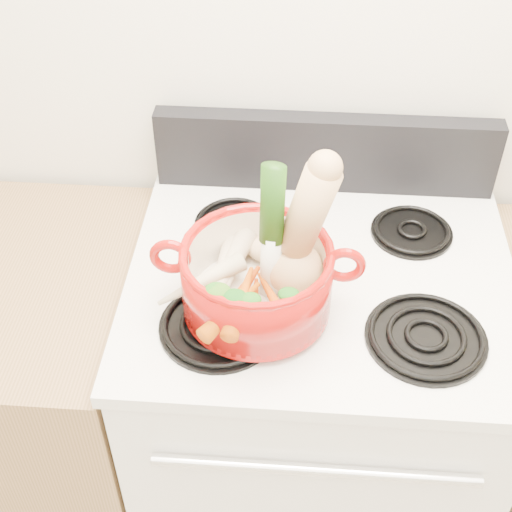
# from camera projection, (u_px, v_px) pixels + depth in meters

# --- Properties ---
(wall_back) EXTENTS (3.50, 0.02, 2.60)m
(wall_back) POSITION_uv_depth(u_px,v_px,m) (334.00, 32.00, 1.45)
(wall_back) COLOR white
(wall_back) RESTS_ON floor
(stove_body) EXTENTS (0.76, 0.65, 0.92)m
(stove_body) POSITION_uv_depth(u_px,v_px,m) (310.00, 417.00, 1.76)
(stove_body) COLOR white
(stove_body) RESTS_ON floor
(cooktop) EXTENTS (0.78, 0.67, 0.03)m
(cooktop) POSITION_uv_depth(u_px,v_px,m) (321.00, 279.00, 1.44)
(cooktop) COLOR white
(cooktop) RESTS_ON stove_body
(control_backsplash) EXTENTS (0.76, 0.05, 0.18)m
(control_backsplash) POSITION_uv_depth(u_px,v_px,m) (325.00, 153.00, 1.59)
(control_backsplash) COLOR black
(control_backsplash) RESTS_ON cooktop
(oven_handle) EXTENTS (0.60, 0.02, 0.02)m
(oven_handle) POSITION_uv_depth(u_px,v_px,m) (315.00, 470.00, 1.29)
(oven_handle) COLOR silver
(oven_handle) RESTS_ON stove_body
(burner_front_left) EXTENTS (0.22, 0.22, 0.02)m
(burner_front_left) POSITION_uv_depth(u_px,v_px,m) (219.00, 325.00, 1.32)
(burner_front_left) COLOR black
(burner_front_left) RESTS_ON cooktop
(burner_front_right) EXTENTS (0.22, 0.22, 0.02)m
(burner_front_right) POSITION_uv_depth(u_px,v_px,m) (426.00, 336.00, 1.30)
(burner_front_right) COLOR black
(burner_front_right) RESTS_ON cooktop
(burner_back_left) EXTENTS (0.17, 0.17, 0.02)m
(burner_back_left) POSITION_uv_depth(u_px,v_px,m) (235.00, 222.00, 1.54)
(burner_back_left) COLOR black
(burner_back_left) RESTS_ON cooktop
(burner_back_right) EXTENTS (0.17, 0.17, 0.02)m
(burner_back_right) POSITION_uv_depth(u_px,v_px,m) (412.00, 230.00, 1.52)
(burner_back_right) COLOR black
(burner_back_right) RESTS_ON cooktop
(dutch_oven) EXTENTS (0.28, 0.28, 0.14)m
(dutch_oven) POSITION_uv_depth(u_px,v_px,m) (257.00, 279.00, 1.30)
(dutch_oven) COLOR #9B0E0A
(dutch_oven) RESTS_ON burner_front_left
(pot_handle_left) EXTENTS (0.08, 0.02, 0.08)m
(pot_handle_left) POSITION_uv_depth(u_px,v_px,m) (170.00, 256.00, 1.27)
(pot_handle_left) COLOR #9B0E0A
(pot_handle_left) RESTS_ON dutch_oven
(pot_handle_right) EXTENTS (0.08, 0.02, 0.08)m
(pot_handle_right) POSITION_uv_depth(u_px,v_px,m) (345.00, 265.00, 1.26)
(pot_handle_right) COLOR #9B0E0A
(pot_handle_right) RESTS_ON dutch_oven
(squash) EXTENTS (0.21, 0.17, 0.30)m
(squash) POSITION_uv_depth(u_px,v_px,m) (301.00, 231.00, 1.25)
(squash) COLOR tan
(squash) RESTS_ON dutch_oven
(leek) EXTENTS (0.06, 0.07, 0.29)m
(leek) POSITION_uv_depth(u_px,v_px,m) (272.00, 231.00, 1.24)
(leek) COLOR silver
(leek) RESTS_ON dutch_oven
(ginger) EXTENTS (0.10, 0.08, 0.04)m
(ginger) POSITION_uv_depth(u_px,v_px,m) (266.00, 250.00, 1.38)
(ginger) COLOR tan
(ginger) RESTS_ON dutch_oven
(parsnip_0) EXTENTS (0.07, 0.21, 0.06)m
(parsnip_0) POSITION_uv_depth(u_px,v_px,m) (220.00, 276.00, 1.33)
(parsnip_0) COLOR beige
(parsnip_0) RESTS_ON dutch_oven
(parsnip_1) EXTENTS (0.11, 0.22, 0.06)m
(parsnip_1) POSITION_uv_depth(u_px,v_px,m) (224.00, 275.00, 1.32)
(parsnip_1) COLOR #EFE7C3
(parsnip_1) RESTS_ON dutch_oven
(parsnip_2) EXTENTS (0.06, 0.18, 0.05)m
(parsnip_2) POSITION_uv_depth(u_px,v_px,m) (236.00, 256.00, 1.35)
(parsnip_2) COLOR beige
(parsnip_2) RESTS_ON dutch_oven
(parsnip_3) EXTENTS (0.17, 0.13, 0.05)m
(parsnip_3) POSITION_uv_depth(u_px,v_px,m) (201.00, 280.00, 1.30)
(parsnip_3) COLOR beige
(parsnip_3) RESTS_ON dutch_oven
(carrot_0) EXTENTS (0.03, 0.14, 0.04)m
(carrot_0) POSITION_uv_depth(u_px,v_px,m) (253.00, 310.00, 1.27)
(carrot_0) COLOR #DE580B
(carrot_0) RESTS_ON dutch_oven
(carrot_1) EXTENTS (0.09, 0.16, 0.05)m
(carrot_1) POSITION_uv_depth(u_px,v_px,m) (238.00, 298.00, 1.28)
(carrot_1) COLOR #DC520B
(carrot_1) RESTS_ON dutch_oven
(carrot_2) EXTENTS (0.09, 0.15, 0.04)m
(carrot_2) POSITION_uv_depth(u_px,v_px,m) (275.00, 304.00, 1.26)
(carrot_2) COLOR #C35109
(carrot_2) RESTS_ON dutch_oven
(carrot_3) EXTENTS (0.11, 0.15, 0.05)m
(carrot_3) POSITION_uv_depth(u_px,v_px,m) (232.00, 311.00, 1.24)
(carrot_3) COLOR #D85E0A
(carrot_3) RESTS_ON dutch_oven
(carrot_4) EXTENTS (0.06, 0.17, 0.05)m
(carrot_4) POSITION_uv_depth(u_px,v_px,m) (241.00, 303.00, 1.25)
(carrot_4) COLOR #C64A09
(carrot_4) RESTS_ON dutch_oven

